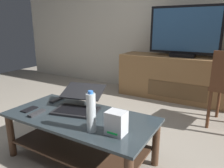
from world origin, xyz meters
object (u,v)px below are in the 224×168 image
at_px(television, 184,33).
at_px(soundbar_remote, 37,113).
at_px(laptop, 79,102).
at_px(router_box, 116,123).
at_px(tv_remote, 57,100).
at_px(media_cabinet, 181,78).
at_px(coffee_table, 80,130).
at_px(water_bottle_near, 91,112).
at_px(cell_phone, 29,109).

bearing_deg(television, soundbar_remote, -107.24).
distance_m(laptop, router_box, 0.54).
bearing_deg(television, router_box, -88.47).
bearing_deg(tv_remote, router_box, -21.70).
height_order(media_cabinet, router_box, media_cabinet).
xyz_separation_m(coffee_table, laptop, (-0.09, 0.11, 0.19)).
bearing_deg(television, laptop, -103.09).
xyz_separation_m(coffee_table, tv_remote, (-0.42, 0.17, 0.14)).
height_order(media_cabinet, water_bottle_near, water_bottle_near).
bearing_deg(router_box, television, 91.53).
relative_size(coffee_table, media_cabinet, 0.65).
bearing_deg(soundbar_remote, water_bottle_near, -5.58).
height_order(media_cabinet, laptop, media_cabinet).
xyz_separation_m(media_cabinet, television, (-0.00, -0.02, 0.68)).
relative_size(router_box, cell_phone, 1.15).
relative_size(media_cabinet, tv_remote, 11.81).
xyz_separation_m(television, laptop, (-0.44, -1.89, -0.55)).
distance_m(coffee_table, router_box, 0.46).
bearing_deg(soundbar_remote, laptop, 44.95).
relative_size(laptop, tv_remote, 3.01).
bearing_deg(soundbar_remote, media_cabinet, 68.53).
bearing_deg(television, tv_remote, -112.61).
xyz_separation_m(laptop, tv_remote, (-0.32, 0.06, -0.05)).
bearing_deg(coffee_table, laptop, 129.58).
distance_m(coffee_table, soundbar_remote, 0.38).
xyz_separation_m(media_cabinet, soundbar_remote, (-0.67, -2.18, 0.08)).
height_order(media_cabinet, television, television).
relative_size(water_bottle_near, cell_phone, 2.09).
bearing_deg(media_cabinet, water_bottle_near, -92.84).
distance_m(router_box, cell_phone, 0.86).
bearing_deg(television, cell_phone, -110.63).
height_order(media_cabinet, soundbar_remote, media_cabinet).
xyz_separation_m(television, soundbar_remote, (-0.67, -2.16, -0.60)).
height_order(cell_phone, soundbar_remote, soundbar_remote).
height_order(coffee_table, soundbar_remote, soundbar_remote).
xyz_separation_m(coffee_table, water_bottle_near, (0.24, -0.16, 0.27)).
bearing_deg(media_cabinet, tv_remote, -112.37).
distance_m(router_box, water_bottle_near, 0.18).
height_order(television, cell_phone, television).
distance_m(coffee_table, cell_phone, 0.49).
relative_size(media_cabinet, water_bottle_near, 6.46).
xyz_separation_m(laptop, soundbar_remote, (-0.23, -0.27, -0.05)).
distance_m(media_cabinet, tv_remote, 2.01).
relative_size(media_cabinet, router_box, 11.76).
distance_m(laptop, soundbar_remote, 0.36).
distance_m(water_bottle_near, cell_phone, 0.71).
height_order(television, tv_remote, television).
relative_size(coffee_table, tv_remote, 7.68).
height_order(coffee_table, cell_phone, cell_phone).
bearing_deg(router_box, coffee_table, 164.74).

